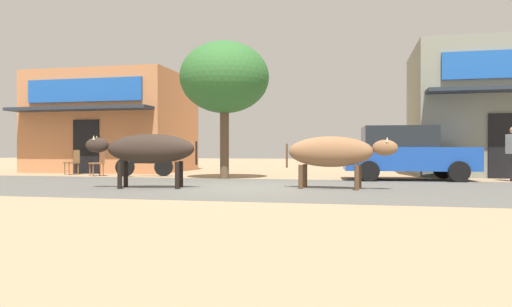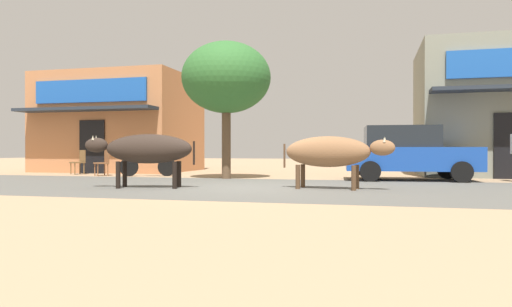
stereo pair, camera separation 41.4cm
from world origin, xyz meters
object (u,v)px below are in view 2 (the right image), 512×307
(parked_motorcycle, at_px, (149,163))
(cow_near_brown, at_px, (146,149))
(roadside_tree, at_px, (226,78))
(cafe_chair_by_doorway, at_px, (103,161))
(parked_hatchback_car, at_px, (408,152))
(cafe_chair_near_tree, at_px, (79,161))
(cow_far_dark, at_px, (330,152))

(parked_motorcycle, relative_size, cow_near_brown, 0.70)
(parked_motorcycle, height_order, cow_near_brown, cow_near_brown)
(parked_motorcycle, bearing_deg, roadside_tree, -12.26)
(parked_motorcycle, relative_size, cafe_chair_by_doorway, 2.02)
(parked_hatchback_car, distance_m, cafe_chair_near_tree, 11.88)
(cow_near_brown, bearing_deg, parked_hatchback_car, 36.18)
(parked_motorcycle, distance_m, cow_far_dark, 7.75)
(cow_far_dark, bearing_deg, cafe_chair_near_tree, 155.18)
(roadside_tree, height_order, cafe_chair_by_doorway, roadside_tree)
(roadside_tree, relative_size, cow_near_brown, 1.64)
(parked_hatchback_car, distance_m, cow_near_brown, 7.83)
(cafe_chair_near_tree, bearing_deg, parked_motorcycle, -10.95)
(cow_far_dark, bearing_deg, roadside_tree, 137.65)
(cafe_chair_near_tree, bearing_deg, parked_hatchback_car, -3.26)
(roadside_tree, height_order, cafe_chair_near_tree, roadside_tree)
(cow_near_brown, bearing_deg, cafe_chair_near_tree, 136.31)
(cafe_chair_by_doorway, bearing_deg, cafe_chair_near_tree, 155.02)
(parked_hatchback_car, height_order, cafe_chair_by_doorway, parked_hatchback_car)
(roadside_tree, xyz_separation_m, cow_near_brown, (-0.73, -4.01, -2.29))
(roadside_tree, bearing_deg, cow_far_dark, -42.35)
(parked_motorcycle, bearing_deg, cow_far_dark, -30.64)
(cow_near_brown, xyz_separation_m, cafe_chair_near_tree, (-5.54, 5.30, -0.42))
(cow_near_brown, distance_m, cafe_chair_near_tree, 7.68)
(parked_hatchback_car, distance_m, cow_far_dark, 4.37)
(cafe_chair_by_doorway, bearing_deg, parked_motorcycle, 1.89)
(roadside_tree, distance_m, cow_near_brown, 4.67)
(cow_near_brown, xyz_separation_m, cafe_chair_by_doorway, (-4.08, 4.62, -0.42))
(cow_far_dark, relative_size, cafe_chair_near_tree, 2.83)
(roadside_tree, distance_m, cafe_chair_near_tree, 6.96)
(roadside_tree, distance_m, cafe_chair_by_doorway, 5.56)
(parked_hatchback_car, bearing_deg, cafe_chair_by_doorway, -179.97)
(parked_hatchback_car, xyz_separation_m, cafe_chair_near_tree, (-11.86, 0.68, -0.33))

